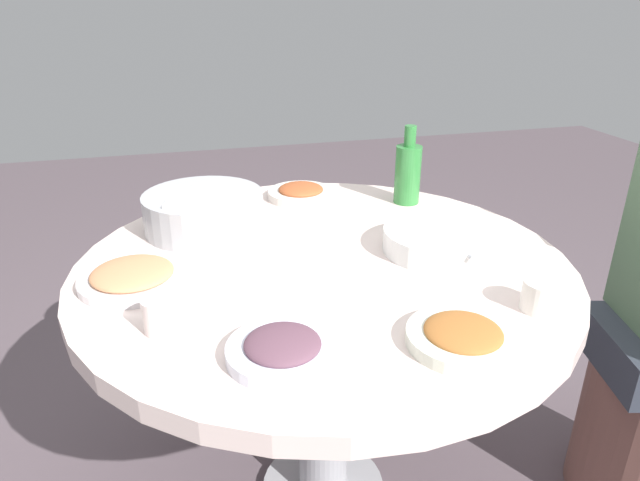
# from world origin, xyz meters

# --- Properties ---
(round_dining_table) EXTENTS (1.16, 1.16, 0.75)m
(round_dining_table) POSITION_xyz_m (0.00, 0.00, 0.64)
(round_dining_table) COLOR #99999E
(round_dining_table) RESTS_ON ground
(rice_bowl) EXTENTS (0.31, 0.31, 0.11)m
(rice_bowl) POSITION_xyz_m (0.26, -0.26, 0.81)
(rice_bowl) COLOR #B2B5BA
(rice_bowl) RESTS_ON round_dining_table
(soup_bowl) EXTENTS (0.27, 0.30, 0.06)m
(soup_bowl) POSITION_xyz_m (-0.28, 0.02, 0.78)
(soup_bowl) COLOR white
(soup_bowl) RESTS_ON round_dining_table
(dish_shrimp) EXTENTS (0.23, 0.23, 0.04)m
(dish_shrimp) POSITION_xyz_m (0.43, 0.01, 0.77)
(dish_shrimp) COLOR silver
(dish_shrimp) RESTS_ON round_dining_table
(dish_eggplant) EXTENTS (0.20, 0.20, 0.04)m
(dish_eggplant) POSITION_xyz_m (0.17, 0.36, 0.77)
(dish_eggplant) COLOR silver
(dish_eggplant) RESTS_ON round_dining_table
(dish_tofu_braise) EXTENTS (0.20, 0.20, 0.04)m
(dish_tofu_braise) POSITION_xyz_m (-0.15, 0.40, 0.77)
(dish_tofu_braise) COLOR silver
(dish_tofu_braise) RESTS_ON round_dining_table
(dish_stirfry) EXTENTS (0.20, 0.20, 0.04)m
(dish_stirfry) POSITION_xyz_m (-0.04, -0.44, 0.77)
(dish_stirfry) COLOR silver
(dish_stirfry) RESTS_ON round_dining_table
(green_bottle) EXTENTS (0.08, 0.08, 0.23)m
(green_bottle) POSITION_xyz_m (-0.34, -0.32, 0.85)
(green_bottle) COLOR #307D38
(green_bottle) RESTS_ON round_dining_table
(tea_cup_near) EXTENTS (0.08, 0.08, 0.06)m
(tea_cup_near) POSITION_xyz_m (-0.36, 0.33, 0.79)
(tea_cup_near) COLOR white
(tea_cup_near) RESTS_ON round_dining_table
(tea_cup_far) EXTENTS (0.06, 0.06, 0.07)m
(tea_cup_far) POSITION_xyz_m (0.38, 0.22, 0.79)
(tea_cup_far) COLOR silver
(tea_cup_far) RESTS_ON round_dining_table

